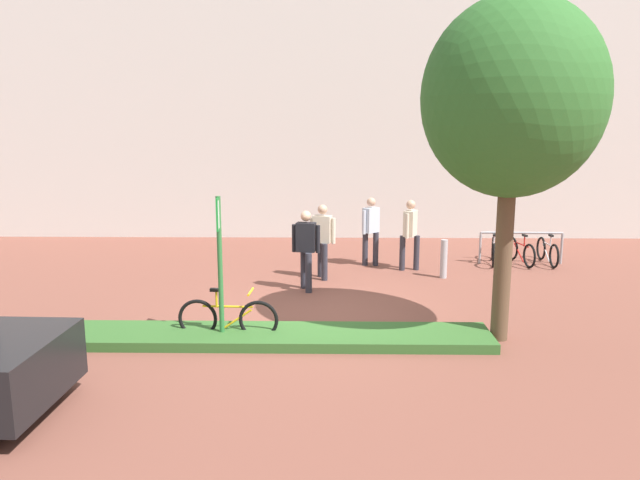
% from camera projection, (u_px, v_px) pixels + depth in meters
% --- Properties ---
extents(ground_plane, '(60.00, 60.00, 0.00)m').
position_uv_depth(ground_plane, '(324.00, 313.00, 11.33)').
color(ground_plane, brown).
extents(building_facade, '(28.00, 1.20, 10.00)m').
position_uv_depth(building_facade, '(327.00, 75.00, 18.55)').
color(building_facade, silver).
rests_on(building_facade, ground).
extents(planter_strip, '(7.00, 1.10, 0.16)m').
position_uv_depth(planter_strip, '(277.00, 336.00, 9.85)').
color(planter_strip, '#336028').
rests_on(planter_strip, ground).
extents(tree_sidewalk, '(2.81, 2.81, 5.46)m').
position_uv_depth(tree_sidewalk, '(513.00, 99.00, 9.24)').
color(tree_sidewalk, brown).
rests_on(tree_sidewalk, ground).
extents(parking_sign_post, '(0.08, 0.36, 2.39)m').
position_uv_depth(parking_sign_post, '(220.00, 248.00, 9.58)').
color(parking_sign_post, '#2D7238').
rests_on(parking_sign_post, ground).
extents(bike_at_sign, '(1.68, 0.42, 0.86)m').
position_uv_depth(bike_at_sign, '(228.00, 318.00, 9.93)').
color(bike_at_sign, black).
rests_on(bike_at_sign, ground).
extents(bike_rack_cluster, '(2.11, 1.57, 0.83)m').
position_uv_depth(bike_rack_cluster, '(520.00, 250.00, 15.32)').
color(bike_rack_cluster, '#99999E').
rests_on(bike_rack_cluster, ground).
extents(bollard_steel, '(0.16, 0.16, 0.90)m').
position_uv_depth(bollard_steel, '(444.00, 259.00, 13.86)').
color(bollard_steel, '#ADADB2').
rests_on(bollard_steel, ground).
extents(person_suited_navy, '(0.60, 0.49, 1.72)m').
position_uv_depth(person_suited_navy, '(306.00, 245.00, 12.71)').
color(person_suited_navy, '#2D2D38').
rests_on(person_suited_navy, ground).
extents(person_shirt_blue, '(0.49, 0.56, 1.72)m').
position_uv_depth(person_shirt_blue, '(410.00, 230.00, 14.51)').
color(person_shirt_blue, '#2D2D38').
rests_on(person_shirt_blue, ground).
extents(person_casual_tan, '(0.59, 0.46, 1.72)m').
position_uv_depth(person_casual_tan, '(323.00, 237.00, 13.70)').
color(person_casual_tan, '#2D2D38').
rests_on(person_casual_tan, ground).
extents(person_shirt_white, '(0.46, 0.46, 1.72)m').
position_uv_depth(person_shirt_white, '(371.00, 227.00, 14.99)').
color(person_shirt_white, '#2D2D38').
rests_on(person_shirt_white, ground).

